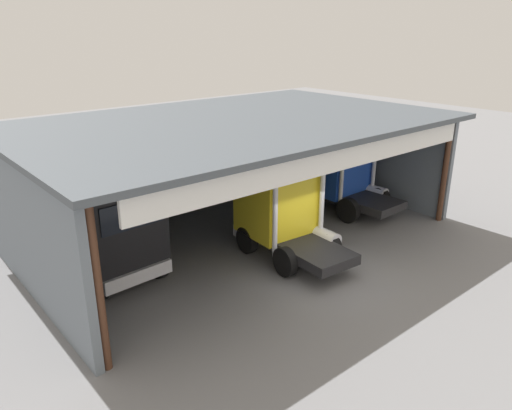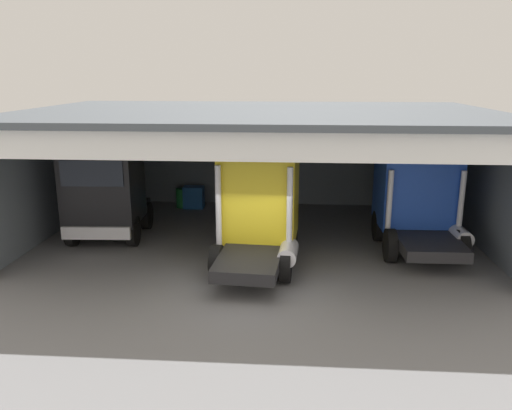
% 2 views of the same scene
% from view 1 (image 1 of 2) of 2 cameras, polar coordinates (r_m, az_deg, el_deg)
% --- Properties ---
extents(ground_plane, '(80.00, 80.00, 0.00)m').
position_cam_1_polar(ground_plane, '(17.18, 7.71, -8.10)').
color(ground_plane, slate).
rests_on(ground_plane, ground).
extents(workshop_shed, '(16.59, 10.79, 4.75)m').
position_cam_1_polar(workshop_shed, '(20.14, -4.43, 6.64)').
color(workshop_shed, slate).
rests_on(workshop_shed, ground).
extents(truck_black_right_bay, '(2.80, 4.44, 3.71)m').
position_cam_1_polar(truck_black_right_bay, '(16.49, -16.30, -2.57)').
color(truck_black_right_bay, black).
rests_on(truck_black_right_bay, ground).
extents(truck_yellow_yard_outside, '(2.65, 4.88, 3.56)m').
position_cam_1_polar(truck_yellow_yard_outside, '(18.00, 3.02, -0.13)').
color(truck_yellow_yard_outside, yellow).
rests_on(truck_yellow_yard_outside, ground).
extents(truck_blue_center_right_bay, '(2.77, 4.64, 3.34)m').
position_cam_1_polar(truck_blue_center_right_bay, '(22.96, 9.84, 3.85)').
color(truck_blue_center_right_bay, '#1E47B7').
rests_on(truck_blue_center_right_bay, ground).
extents(oil_drum, '(0.58, 0.58, 0.88)m').
position_cam_1_polar(oil_drum, '(21.85, -17.12, -1.28)').
color(oil_drum, '#197233').
rests_on(oil_drum, ground).
extents(tool_cart, '(0.90, 0.60, 1.00)m').
position_cam_1_polar(tool_cart, '(21.95, -15.76, -0.88)').
color(tool_cart, '#1E59A5').
rests_on(tool_cart, ground).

